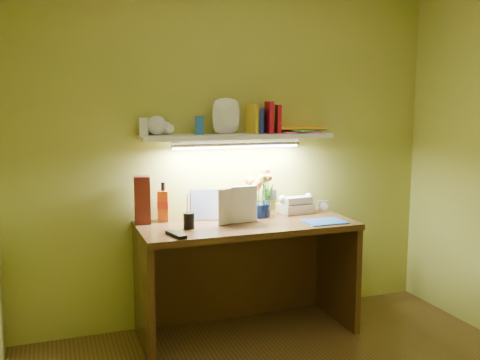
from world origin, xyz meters
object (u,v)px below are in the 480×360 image
(desk, at_px, (247,278))
(whisky_bottle, at_px, (163,202))
(flower_bouquet, at_px, (257,193))
(telephone, at_px, (295,203))
(desk_clock, at_px, (323,206))

(desk, relative_size, whisky_bottle, 5.41)
(flower_bouquet, xyz_separation_m, telephone, (0.29, 0.01, -0.09))
(telephone, bearing_deg, flower_bouquet, 175.92)
(desk, height_order, whisky_bottle, whisky_bottle)
(telephone, bearing_deg, desk_clock, -5.15)
(flower_bouquet, height_order, whisky_bottle, flower_bouquet)
(desk_clock, height_order, whisky_bottle, whisky_bottle)
(desk, bearing_deg, whisky_bottle, 155.73)
(desk, relative_size, telephone, 6.23)
(flower_bouquet, xyz_separation_m, whisky_bottle, (-0.64, 0.06, -0.03))
(desk_clock, relative_size, whisky_bottle, 0.28)
(flower_bouquet, relative_size, telephone, 1.41)
(desk, bearing_deg, desk_clock, 15.45)
(flower_bouquet, relative_size, desk_clock, 4.32)
(telephone, relative_size, whisky_bottle, 0.87)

